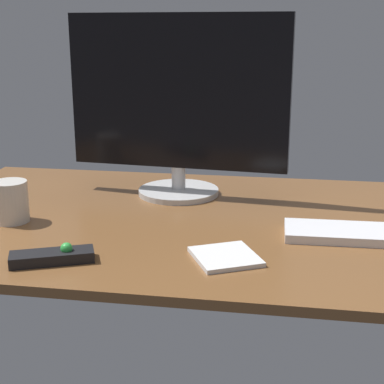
% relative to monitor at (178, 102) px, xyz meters
% --- Properties ---
extents(desk, '(1.40, 0.84, 0.02)m').
position_rel_monitor_xyz_m(desk, '(0.08, -0.20, -0.26)').
color(desk, brown).
rests_on(desk, ground).
extents(monitor, '(0.59, 0.22, 0.48)m').
position_rel_monitor_xyz_m(monitor, '(0.00, 0.00, 0.00)').
color(monitor, silver).
rests_on(monitor, desk).
extents(keyboard, '(0.35, 0.13, 0.02)m').
position_rel_monitor_xyz_m(keyboard, '(0.46, -0.27, -0.24)').
color(keyboard, white).
rests_on(keyboard, desk).
extents(media_remote, '(0.17, 0.11, 0.04)m').
position_rel_monitor_xyz_m(media_remote, '(-0.15, -0.51, -0.24)').
color(media_remote, black).
rests_on(media_remote, desk).
extents(coffee_mug, '(0.08, 0.08, 0.10)m').
position_rel_monitor_xyz_m(coffee_mug, '(-0.35, -0.29, -0.20)').
color(coffee_mug, silver).
rests_on(coffee_mug, desk).
extents(notepad, '(0.16, 0.17, 0.01)m').
position_rel_monitor_xyz_m(notepad, '(0.18, -0.44, -0.25)').
color(notepad, silver).
rests_on(notepad, desk).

